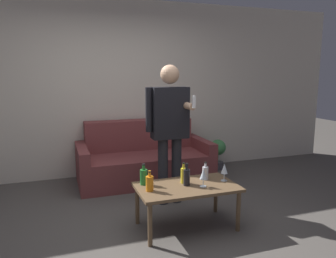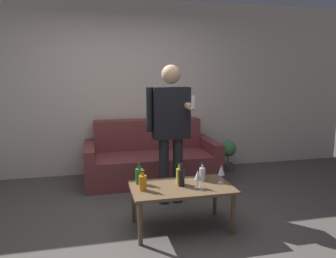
{
  "view_description": "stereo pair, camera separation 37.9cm",
  "coord_description": "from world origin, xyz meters",
  "px_view_note": "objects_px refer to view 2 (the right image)",
  "views": [
    {
      "loc": [
        -0.82,
        -2.99,
        1.59
      ],
      "look_at": [
        0.4,
        0.55,
        0.95
      ],
      "focal_mm": 35.0,
      "sensor_mm": 36.0,
      "label": 1
    },
    {
      "loc": [
        -0.45,
        -3.1,
        1.59
      ],
      "look_at": [
        0.4,
        0.55,
        0.95
      ],
      "focal_mm": 35.0,
      "sensor_mm": 36.0,
      "label": 2
    }
  ],
  "objects_px": {
    "coffee_table": "(181,191)",
    "bottle_orange": "(202,174)",
    "couch": "(151,159)",
    "person_standing_front": "(171,124)"
  },
  "relations": [
    {
      "from": "coffee_table",
      "to": "bottle_orange",
      "type": "xyz_separation_m",
      "value": [
        0.26,
        0.12,
        0.13
      ]
    },
    {
      "from": "couch",
      "to": "bottle_orange",
      "type": "bearing_deg",
      "value": -79.92
    },
    {
      "from": "coffee_table",
      "to": "person_standing_front",
      "type": "xyz_separation_m",
      "value": [
        0.05,
        0.68,
        0.59
      ]
    },
    {
      "from": "coffee_table",
      "to": "bottle_orange",
      "type": "bearing_deg",
      "value": 23.72
    },
    {
      "from": "bottle_orange",
      "to": "person_standing_front",
      "type": "height_order",
      "value": "person_standing_front"
    },
    {
      "from": "bottle_orange",
      "to": "couch",
      "type": "bearing_deg",
      "value": 100.08
    },
    {
      "from": "coffee_table",
      "to": "person_standing_front",
      "type": "distance_m",
      "value": 0.9
    },
    {
      "from": "couch",
      "to": "bottle_orange",
      "type": "relative_size",
      "value": 9.98
    },
    {
      "from": "couch",
      "to": "coffee_table",
      "type": "height_order",
      "value": "couch"
    },
    {
      "from": "coffee_table",
      "to": "couch",
      "type": "bearing_deg",
      "value": 90.53
    }
  ]
}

